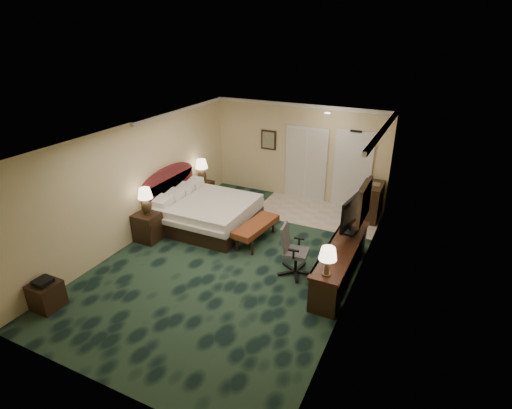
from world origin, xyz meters
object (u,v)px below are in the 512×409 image
at_px(nightstand_near, 149,226).
at_px(minibar, 371,202).
at_px(lamp_near, 146,201).
at_px(desk, 340,263).
at_px(bed, 208,213).
at_px(desk_chair, 296,251).
at_px(bed_bench, 256,232).
at_px(lamp_far, 202,171).
at_px(nightstand_far, 203,192).
at_px(tv, 352,215).
at_px(side_table, 46,295).

distance_m(nightstand_near, minibar, 5.53).
xyz_separation_m(lamp_near, desk, (4.40, 0.36, -0.62)).
distance_m(bed, desk_chair, 2.89).
distance_m(lamp_near, bed_bench, 2.59).
height_order(lamp_far, desk_chair, lamp_far).
xyz_separation_m(desk_chair, minibar, (0.85, 3.19, -0.06)).
height_order(nightstand_far, tv, tv).
bearing_deg(bed, nightstand_far, 127.87).
height_order(bed, tv, tv).
height_order(side_table, desk_chair, desk_chair).
bearing_deg(bed_bench, desk, -9.53).
bearing_deg(side_table, minibar, 53.92).
bearing_deg(nightstand_far, lamp_near, -88.97).
bearing_deg(minibar, bed, -148.62).
bearing_deg(tv, nightstand_near, -159.47).
height_order(lamp_far, minibar, lamp_far).
bearing_deg(desk_chair, bed, 151.38).
xyz_separation_m(lamp_far, bed_bench, (2.33, -1.41, -0.70)).
bearing_deg(lamp_near, minibar, 37.35).
relative_size(bed, desk_chair, 2.03).
distance_m(nightstand_near, desk, 4.43).
xyz_separation_m(bed, nightstand_far, (-0.90, 1.16, -0.04)).
distance_m(desk_chair, minibar, 3.30).
height_order(side_table, tv, tv).
xyz_separation_m(side_table, minibar, (4.44, 6.09, 0.22)).
xyz_separation_m(nightstand_near, lamp_far, (-0.05, 2.38, 0.59)).
bearing_deg(side_table, nightstand_near, 89.47).
relative_size(nightstand_near, lamp_near, 1.07).
height_order(nightstand_near, minibar, minibar).
bearing_deg(side_table, bed, 77.08).
bearing_deg(nightstand_near, minibar, 37.03).
relative_size(side_table, tv, 0.50).
xyz_separation_m(bed, lamp_near, (-0.86, -1.20, 0.65)).
height_order(lamp_far, desk, lamp_far).
bearing_deg(lamp_far, nightstand_near, -88.89).
distance_m(nightstand_far, tv, 4.71).
distance_m(nightstand_near, side_table, 2.77).
distance_m(desk, minibar, 3.00).
height_order(bed, minibar, minibar).
height_order(lamp_near, lamp_far, lamp_near).
distance_m(nightstand_near, bed_bench, 2.49).
bearing_deg(lamp_near, desk_chair, 2.65).
relative_size(lamp_far, desk_chair, 0.62).
relative_size(nightstand_near, minibar, 0.71).
bearing_deg(side_table, bed_bench, 58.25).
distance_m(lamp_far, desk, 4.94).
xyz_separation_m(bed_bench, side_table, (-2.31, -3.74, 0.02)).
relative_size(nightstand_far, desk_chair, 0.57).
bearing_deg(side_table, lamp_far, 90.23).
relative_size(lamp_far, minibar, 0.69).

